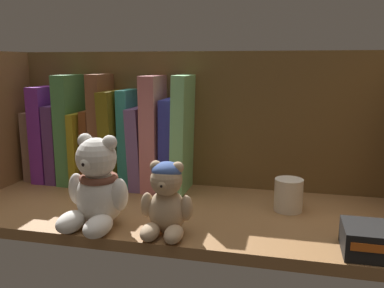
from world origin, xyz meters
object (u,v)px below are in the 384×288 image
book_5 (94,146)px  book_10 (156,132)px  teddy_bear_smaller (166,200)px  small_product_box (373,240)px  book_9 (142,147)px  pillar_candle (288,195)px  book_4 (86,147)px  teddy_bear_larger (96,188)px  book_1 (48,133)px  book_11 (171,144)px  book_2 (62,142)px  book_6 (104,129)px  book_7 (118,138)px  book_12 (185,133)px  book_0 (37,145)px  book_3 (74,129)px  book_8 (130,138)px

book_5 → book_10: 15.66cm
teddy_bear_smaller → small_product_box: size_ratio=1.40×
book_9 → pillar_candle: (32.39, -9.18, -5.85)cm
book_4 → teddy_bear_smaller: 36.76cm
teddy_bear_larger → teddy_bear_smaller: (12.39, -0.40, -1.02)cm
book_4 → book_5: 2.11cm
book_1 → pillar_candle: bearing=-9.3°
book_4 → book_11: size_ratio=0.83×
book_2 → book_6: bearing=0.0°
book_1 → book_5: 12.03cm
book_7 → book_12: (15.74, 0.00, 1.76)cm
book_0 → pillar_candle: bearing=-8.8°
book_3 → book_10: 20.15cm
book_11 → book_8: bearing=180.0°
teddy_bear_larger → book_5: bearing=117.3°
book_7 → book_12: bearing=0.0°
book_10 → teddy_bear_larger: size_ratio=1.57×
book_5 → pillar_candle: (44.15, -9.18, -5.43)cm
book_7 → book_11: book_7 is taller
teddy_bear_larger → book_2: bearing=130.8°
book_4 → teddy_bear_smaller: book_4 is taller
book_4 → book_6: 6.44cm
book_1 → book_6: 14.57cm
book_0 → book_5: (14.97, 0.00, 0.43)cm
book_0 → teddy_bear_larger: bearing=-41.4°
book_7 → book_2: bearing=180.0°
pillar_candle → book_6: bearing=167.5°
book_4 → small_product_box: (58.49, -24.58, -6.15)cm
book_4 → book_3: bearing=180.0°
book_1 → pillar_candle: size_ratio=3.59×
book_11 → book_5: bearing=180.0°
book_8 → teddy_bear_larger: size_ratio=1.37×
book_9 → book_1: bearing=180.0°
book_3 → teddy_bear_smaller: bearing=-39.6°
teddy_bear_smaller → book_2: bearing=143.5°
book_0 → book_1: book_1 is taller
small_product_box → book_12: bearing=144.7°
book_2 → book_7: size_ratio=0.84×
book_2 → teddy_bear_smaller: bearing=-36.5°
book_6 → pillar_candle: bearing=-12.5°
book_3 → book_8: size_ratio=1.14×
book_5 → teddy_bear_smaller: bearing=-44.7°
book_2 → book_7: 14.42cm
pillar_candle → small_product_box: size_ratio=0.71×
book_10 → book_12: 6.49cm
book_0 → book_12: size_ratio=0.65×
book_10 → book_12: (6.49, 0.00, 0.08)cm
book_2 → teddy_bear_smaller: size_ratio=1.48×
teddy_bear_larger → book_0: bearing=138.6°
book_12 → teddy_bear_larger: size_ratio=1.58×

